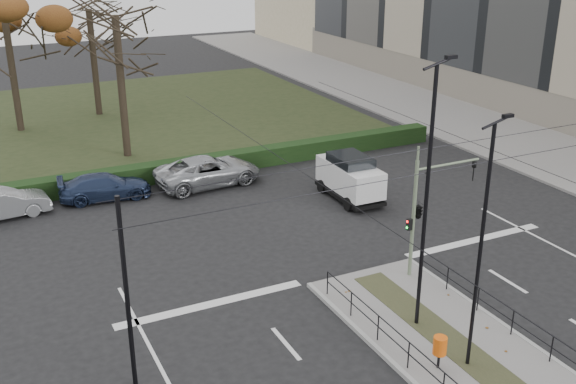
# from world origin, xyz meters

# --- Properties ---
(ground) EXTENTS (140.00, 140.00, 0.00)m
(ground) POSITION_xyz_m (0.00, 0.00, 0.00)
(ground) COLOR black
(ground) RESTS_ON ground
(median_island) EXTENTS (4.40, 15.00, 0.14)m
(median_island) POSITION_xyz_m (0.00, -2.50, 0.07)
(median_island) COLOR slate
(median_island) RESTS_ON ground
(sidewalk_east) EXTENTS (8.00, 90.00, 0.14)m
(sidewalk_east) POSITION_xyz_m (18.00, 22.00, 0.07)
(sidewalk_east) COLOR slate
(sidewalk_east) RESTS_ON ground
(park) EXTENTS (38.00, 26.00, 0.10)m
(park) POSITION_xyz_m (-6.00, 32.00, 0.05)
(park) COLOR #222D16
(park) RESTS_ON ground
(hedge) EXTENTS (38.00, 1.00, 1.00)m
(hedge) POSITION_xyz_m (-6.00, 18.60, 0.50)
(hedge) COLOR black
(hedge) RESTS_ON ground
(median_railing) EXTENTS (4.14, 13.24, 0.92)m
(median_railing) POSITION_xyz_m (0.00, -2.60, 0.98)
(median_railing) COLOR black
(median_railing) RESTS_ON median_island
(catenary) EXTENTS (20.00, 34.00, 6.00)m
(catenary) POSITION_xyz_m (0.00, 1.62, 3.42)
(catenary) COLOR black
(catenary) RESTS_ON ground
(traffic_light) EXTENTS (3.13, 1.80, 4.61)m
(traffic_light) POSITION_xyz_m (1.77, 3.90, 2.82)
(traffic_light) COLOR slate
(traffic_light) RESTS_ON median_island
(litter_bin) EXTENTS (0.42, 0.42, 1.07)m
(litter_bin) POSITION_xyz_m (-1.22, -1.34, 0.90)
(litter_bin) COLOR black
(litter_bin) RESTS_ON median_island
(streetlamp_median_near) EXTENTS (0.65, 0.13, 7.77)m
(streetlamp_median_near) POSITION_xyz_m (-0.28, -1.58, 4.09)
(streetlamp_median_near) COLOR black
(streetlamp_median_near) RESTS_ON median_island
(streetlamp_median_far) EXTENTS (0.75, 0.15, 8.93)m
(streetlamp_median_far) POSITION_xyz_m (-0.30, 0.96, 4.68)
(streetlamp_median_far) COLOR black
(streetlamp_median_far) RESTS_ON median_island
(parked_car_second) EXTENTS (4.36, 1.89, 1.39)m
(parked_car_second) POSITION_xyz_m (-11.98, 16.99, 0.70)
(parked_car_second) COLOR #9B9EA2
(parked_car_second) RESTS_ON ground
(parked_car_third) EXTENTS (4.60, 2.26, 1.29)m
(parked_car_third) POSITION_xyz_m (-7.19, 17.27, 0.64)
(parked_car_third) COLOR #212E4E
(parked_car_third) RESTS_ON ground
(parked_car_fourth) EXTENTS (5.69, 2.97, 1.53)m
(parked_car_fourth) POSITION_xyz_m (-1.93, 16.89, 0.76)
(parked_car_fourth) COLOR #9B9EA2
(parked_car_fourth) RESTS_ON ground
(white_van) EXTENTS (1.96, 4.13, 2.25)m
(white_van) POSITION_xyz_m (3.68, 11.96, 1.18)
(white_van) COLOR silver
(white_van) RESTS_ON ground
(rust_tree) EXTENTS (7.62, 7.62, 9.95)m
(rust_tree) POSITION_xyz_m (-9.67, 31.89, 7.65)
(rust_tree) COLOR black
(rust_tree) RESTS_ON park
(bare_tree_center) EXTENTS (6.84, 6.84, 9.78)m
(bare_tree_center) POSITION_xyz_m (-4.14, 33.83, 6.92)
(bare_tree_center) COLOR black
(bare_tree_center) RESTS_ON park
(bare_tree_near) EXTENTS (5.37, 5.37, 10.69)m
(bare_tree_near) POSITION_xyz_m (-4.63, 23.40, 7.54)
(bare_tree_near) COLOR black
(bare_tree_near) RESTS_ON park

